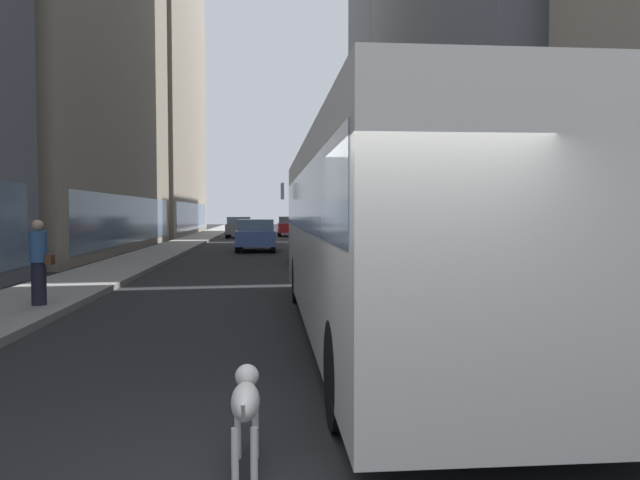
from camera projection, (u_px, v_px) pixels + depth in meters
name	position (u px, v px, depth m)	size (l,w,h in m)	color
ground_plane	(277.00, 242.00, 39.26)	(120.00, 120.00, 0.00)	#232326
sidewalk_left	(189.00, 242.00, 38.76)	(2.40, 110.00, 0.15)	gray
sidewalk_right	(363.00, 241.00, 39.76)	(2.40, 110.00, 0.15)	#ADA89E
building_left_far	(141.00, 86.00, 53.82)	(9.12, 23.26, 26.75)	#A0937F
building_right_far	(412.00, 95.00, 51.59)	(8.61, 18.92, 24.20)	#4C515B
transit_bus	(381.00, 225.00, 9.64)	(2.78, 11.53, 3.05)	silver
car_yellow_taxi	(315.00, 228.00, 42.96)	(1.95, 4.33, 1.62)	yellow
car_grey_wagon	(239.00, 227.00, 46.56)	(1.92, 4.16, 1.62)	slate
car_black_suv	(315.00, 243.00, 22.91)	(1.74, 4.25, 1.62)	black
car_red_coupe	(289.00, 226.00, 49.42)	(1.89, 3.99, 1.62)	red
car_blue_hatchback	(256.00, 235.00, 30.60)	(1.93, 4.40, 1.62)	#4C6BB7
dalmatian_dog	(246.00, 401.00, 4.67)	(0.22, 0.96, 0.72)	white
pedestrian_with_handbag	(39.00, 262.00, 11.78)	(0.45, 0.34, 1.69)	#1E1E2D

